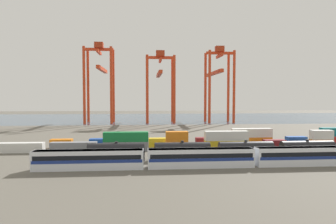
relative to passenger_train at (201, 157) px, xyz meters
name	(u,v)px	position (x,y,z in m)	size (l,w,h in m)	color
ground_plane	(159,134)	(-5.88, 58.29, -2.14)	(420.00, 420.00, 0.00)	#5B564C
harbour_water	(153,118)	(-5.88, 152.11, -2.14)	(400.00, 110.00, 0.01)	#384C60
passenger_train	(201,157)	(0.00, 0.00, 0.00)	(67.67, 3.14, 3.90)	silver
freight_tank_row	(214,150)	(4.81, 8.07, -0.07)	(58.83, 2.93, 4.39)	#232326
shipping_container_0	(20,148)	(-44.37, 20.01, -0.84)	(12.10, 2.44, 2.60)	silver
shipping_container_1	(74,147)	(-30.51, 20.01, -0.84)	(12.10, 2.44, 2.60)	slate
shipping_container_2	(126,146)	(-16.66, 20.01, -0.84)	(12.10, 2.44, 2.60)	slate
shipping_container_3	(126,137)	(-16.66, 20.01, 1.76)	(12.10, 2.44, 2.60)	#197538
shipping_container_4	(177,146)	(-2.81, 20.01, -0.84)	(6.04, 2.44, 2.60)	orange
shipping_container_5	(177,136)	(-2.81, 20.01, 1.76)	(6.04, 2.44, 2.60)	orange
shipping_container_6	(226,145)	(11.05, 20.01, -0.84)	(12.10, 2.44, 2.60)	gold
shipping_container_7	(226,136)	(11.05, 20.01, 1.76)	(12.10, 2.44, 2.60)	silver
shipping_container_8	(274,144)	(24.90, 20.01, -0.84)	(6.04, 2.44, 2.60)	maroon
shipping_container_9	(321,144)	(38.76, 20.01, -0.84)	(6.04, 2.44, 2.60)	orange
shipping_container_10	(321,135)	(38.76, 20.01, 1.76)	(6.04, 2.44, 2.60)	silver
shipping_container_11	(62,144)	(-35.42, 26.15, -0.84)	(6.04, 2.44, 2.60)	orange
shipping_container_12	(111,143)	(-21.42, 26.15, -0.84)	(12.10, 2.44, 2.60)	#1C4299
shipping_container_13	(159,142)	(-7.42, 26.15, -0.84)	(6.04, 2.44, 2.60)	gold
shipping_container_14	(206,142)	(6.57, 26.15, -0.84)	(6.04, 2.44, 2.60)	maroon
shipping_container_15	(252,141)	(20.57, 26.15, -0.84)	(12.10, 2.44, 2.60)	orange
shipping_container_16	(252,133)	(20.57, 26.15, 1.76)	(12.10, 2.44, 2.60)	silver
shipping_container_17	(296,141)	(34.57, 26.15, -0.84)	(6.04, 2.44, 2.60)	#1C4299
gantry_crane_west	(100,75)	(-37.39, 114.05, 25.43)	(16.36, 36.20, 45.96)	red
gantry_crane_central	(160,79)	(-2.47, 114.59, 23.27)	(16.82, 38.24, 41.70)	red
gantry_crane_east	(218,77)	(32.44, 115.01, 24.69)	(15.85, 41.53, 44.73)	red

